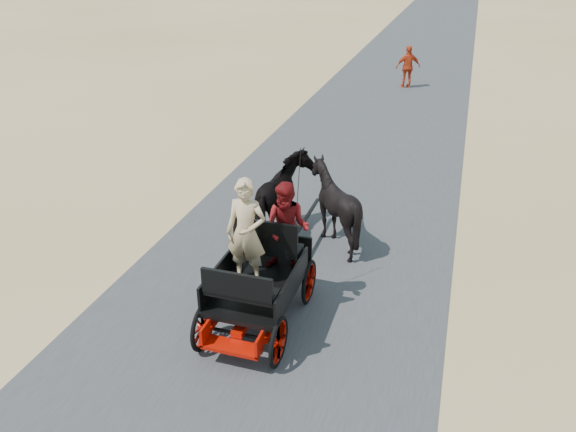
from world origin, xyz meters
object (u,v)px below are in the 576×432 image
(carriage, at_px, (259,303))
(horse_right, at_px, (334,206))
(pedestrian, at_px, (408,67))
(horse_left, at_px, (283,199))

(carriage, relative_size, horse_right, 1.41)
(horse_right, height_order, pedestrian, pedestrian)
(horse_left, height_order, pedestrian, pedestrian)
(horse_left, xyz_separation_m, pedestrian, (0.98, 13.89, 0.02))
(carriage, bearing_deg, pedestrian, 88.53)
(carriage, relative_size, pedestrian, 1.39)
(horse_right, bearing_deg, carriage, 79.61)
(horse_right, relative_size, pedestrian, 0.98)
(horse_right, distance_m, pedestrian, 13.89)
(horse_left, height_order, horse_right, horse_right)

